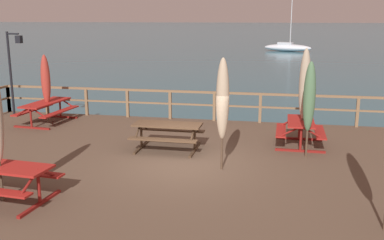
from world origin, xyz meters
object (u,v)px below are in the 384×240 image
Objects in this scene: picnic_table_back_left at (300,128)px; patio_umbrella_short_mid at (305,84)px; picnic_table_front_left at (4,175)px; picnic_table_back_right at (168,131)px; patio_umbrella_tall_mid_right at (309,97)px; patio_umbrella_short_front at (46,80)px; patio_umbrella_tall_mid_left at (223,100)px; lamp_post_hooked at (13,61)px; picnic_table_front_right at (46,107)px; sailboat_distant at (287,47)px.

patio_umbrella_short_mid is at bearing 38.36° from picnic_table_back_left.
picnic_table_back_right is at bearing 60.27° from picnic_table_front_left.
picnic_table_back_left and picnic_table_back_right have the same top height.
patio_umbrella_short_mid is at bearing 93.65° from patio_umbrella_tall_mid_right.
patio_umbrella_short_mid reaches higher than patio_umbrella_short_front.
patio_umbrella_short_mid is 3.32m from patio_umbrella_tall_mid_left.
patio_umbrella_tall_mid_right is at bearing -83.57° from picnic_table_back_left.
picnic_table_back_left is 8.18m from picnic_table_front_left.
picnic_table_front_left is 8.35m from patio_umbrella_short_mid.
picnic_table_front_left is 0.75× the size of patio_umbrella_tall_mid_left.
lamp_post_hooked is at bearing 153.56° from patio_umbrella_short_front.
picnic_table_front_left is 7.67m from patio_umbrella_tall_mid_right.
patio_umbrella_short_front is 9.24m from patio_umbrella_tall_mid_right.
picnic_table_front_left is 0.80× the size of patio_umbrella_tall_mid_right.
picnic_table_front_left is 5.17m from patio_umbrella_tall_mid_left.
patio_umbrella_tall_mid_left is 7.79m from patio_umbrella_short_front.
lamp_post_hooked reaches higher than picnic_table_front_left.
picnic_table_front_right is 2.45m from lamp_post_hooked.
sailboat_distant is at bearing 89.92° from patio_umbrella_tall_mid_right.
lamp_post_hooked is at bearing 162.96° from patio_umbrella_tall_mid_right.
picnic_table_front_right is at bearing 154.74° from picnic_table_back_right.
picnic_table_back_left is 0.69× the size of patio_umbrella_short_front.
patio_umbrella_short_mid is (8.91, -1.22, 1.26)m from picnic_table_front_right.
picnic_table_back_left is 0.80× the size of picnic_table_front_left.
picnic_table_back_left is at bearing -141.64° from patio_umbrella_short_mid.
picnic_table_back_right is 5.64m from picnic_table_front_right.
lamp_post_hooked reaches higher than picnic_table_back_left.
picnic_table_front_right is at bearing -178.65° from patio_umbrella_short_front.
patio_umbrella_short_mid is 1.10× the size of patio_umbrella_tall_mid_right.
lamp_post_hooked reaches higher than picnic_table_back_right.
patio_umbrella_short_front is at bearing 154.43° from picnic_table_back_right.
patio_umbrella_short_mid is 10.80m from lamp_post_hooked.
patio_umbrella_short_front is at bearing 150.60° from patio_umbrella_tall_mid_left.
patio_umbrella_short_front is 45.12m from sailboat_distant.
picnic_table_front_left is 51.23m from sailboat_distant.
picnic_table_back_left is 0.53× the size of lamp_post_hooked.
sailboat_distant is (2.20, 48.01, -1.88)m from patio_umbrella_tall_mid_left.
picnic_table_front_left is at bearing -138.99° from patio_umbrella_short_mid.
picnic_table_back_right is at bearing -163.10° from picnic_table_back_left.
picnic_table_back_right is 7.69m from lamp_post_hooked.
picnic_table_front_left is 7.16m from picnic_table_front_right.
sailboat_distant is at bearing 87.38° from patio_umbrella_tall_mid_left.
patio_umbrella_short_front reaches higher than picnic_table_back_left.
patio_umbrella_tall_mid_left reaches higher than patio_umbrella_short_front.
picnic_table_front_left is at bearing -145.92° from patio_umbrella_tall_mid_left.
sailboat_distant is (0.19, 45.46, -0.65)m from picnic_table_back_left.
patio_umbrella_tall_mid_right is 0.34× the size of sailboat_distant.
patio_umbrella_tall_mid_left is 0.36× the size of sailboat_distant.
picnic_table_front_left is at bearing -67.99° from picnic_table_front_right.
picnic_table_front_left is at bearing -68.49° from patio_umbrella_short_front.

